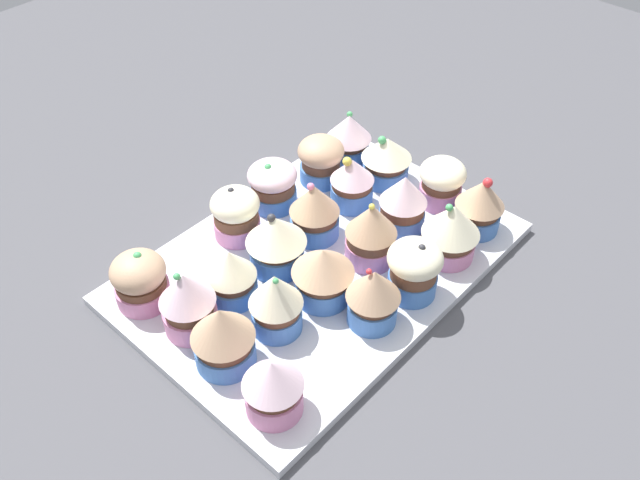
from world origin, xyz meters
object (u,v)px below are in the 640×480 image
Objects in this scene: cupcake_7 at (314,210)px; cupcake_20 at (373,295)px; cupcake_0 at (349,136)px; cupcake_8 at (276,241)px; cupcake_6 at (352,182)px; cupcake_13 at (371,232)px; cupcake_18 at (451,230)px; cupcake_11 at (442,181)px; cupcake_1 at (321,159)px; cupcake_14 at (323,273)px; cupcake_3 at (236,213)px; cupcake_17 at (480,204)px; cupcake_21 at (273,386)px; cupcake_5 at (386,159)px; cupcake_16 at (223,336)px; baking_tray at (320,262)px; cupcake_15 at (276,302)px; cupcake_2 at (273,184)px; cupcake_9 at (231,274)px; cupcake_10 at (188,301)px; cupcake_19 at (414,268)px; cupcake_12 at (403,202)px; cupcake_4 at (140,279)px.

cupcake_20 is (5.80, 13.55, 0.12)cm from cupcake_7.
cupcake_8 is at bearing 19.33° from cupcake_0.
cupcake_6 is 7.32cm from cupcake_7.
cupcake_18 is (-6.51, 6.33, -0.11)cm from cupcake_13.
cupcake_11 is (-15.02, 7.56, -0.42)cm from cupcake_7.
cupcake_1 is 0.92× the size of cupcake_14.
cupcake_18 is at bearing 124.34° from cupcake_3.
cupcake_3 is 0.90× the size of cupcake_17.
cupcake_3 is 0.97× the size of cupcake_21.
cupcake_21 reaches higher than cupcake_5.
baking_tray is at bearing -170.72° from cupcake_16.
cupcake_16 reaches higher than cupcake_6.
cupcake_1 is 0.90× the size of cupcake_21.
cupcake_21 is (14.04, 20.35, 0.26)cm from cupcake_3.
cupcake_6 is at bearing -160.36° from cupcake_15.
cupcake_13 reaches higher than cupcake_21.
cupcake_6 is at bearing 133.03° from cupcake_2.
cupcake_6 is at bearing -1.35° from cupcake_5.
cupcake_16 is at bearing 9.28° from baking_tray.
cupcake_8 is at bearing -17.94° from cupcake_11.
cupcake_14 is (20.67, 7.75, 0.22)cm from cupcake_5.
cupcake_15 is at bearing -18.35° from cupcake_18.
cupcake_6 is at bearing -150.66° from cupcake_14.
cupcake_6 is at bearing -176.56° from cupcake_7.
cupcake_9 is at bearing 14.58° from cupcake_0.
cupcake_13 is (-20.46, 7.23, 0.03)cm from cupcake_10.
cupcake_10 reaches higher than cupcake_14.
cupcake_20 is 1.07× the size of cupcake_21.
cupcake_17 is at bearing 147.42° from cupcake_8.
cupcake_7 is at bearing 85.36° from cupcake_2.
cupcake_7 is 0.93× the size of cupcake_13.
cupcake_19 is at bearing 24.33° from cupcake_11.
cupcake_13 is at bearing 177.53° from cupcake_15.
cupcake_15 is 1.11× the size of cupcake_19.
cupcake_12 is at bearing -49.20° from cupcake_17.
cupcake_14 is 6.16cm from cupcake_20.
cupcake_5 is 36.97cm from cupcake_21.
cupcake_4 is (28.53, -0.01, -0.13)cm from cupcake_1.
cupcake_17 is at bearing 114.98° from cupcake_6.
cupcake_5 is 9.30cm from cupcake_12.
cupcake_5 is (-16.64, -3.65, 4.03)cm from baking_tray.
cupcake_19 is at bearing 56.59° from cupcake_0.
cupcake_6 is 16.14cm from cupcake_14.
cupcake_13 reaches higher than cupcake_0.
cupcake_21 is at bearing 22.12° from cupcake_5.
cupcake_7 is 1.21× the size of cupcake_11.
cupcake_3 is at bearing -72.61° from cupcake_19.
cupcake_6 is (6.60, -0.16, 0.01)cm from cupcake_5.
cupcake_3 is 20.28cm from cupcake_20.
cupcake_19 reaches higher than cupcake_9.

